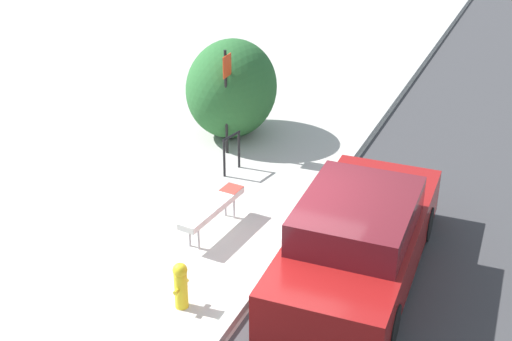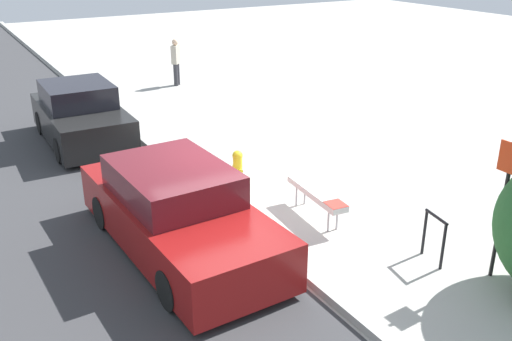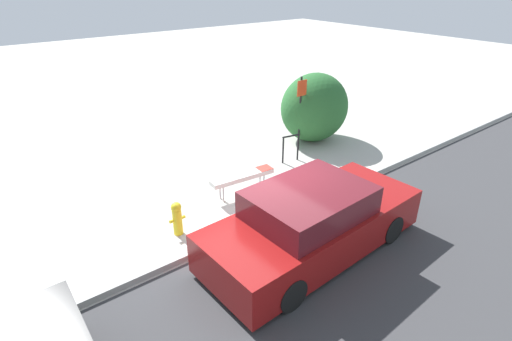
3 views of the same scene
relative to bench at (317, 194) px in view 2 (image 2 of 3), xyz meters
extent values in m
plane|color=#ADAAA3|center=(-0.60, -1.36, -0.48)|extent=(60.00, 60.00, 0.00)
cube|color=#A8A8A3|center=(-0.60, -1.36, -0.42)|extent=(60.00, 0.20, 0.13)
cylinder|color=#99999E|center=(-0.60, -0.04, -0.27)|extent=(0.04, 0.04, 0.43)
cylinder|color=#99999E|center=(0.56, -0.14, -0.27)|extent=(0.04, 0.04, 0.43)
cylinder|color=#99999E|center=(-0.58, 0.14, -0.27)|extent=(0.04, 0.04, 0.43)
cylinder|color=#99999E|center=(0.58, 0.04, -0.27)|extent=(0.04, 0.04, 0.43)
cube|color=silver|center=(-0.01, 0.00, 0.01)|extent=(1.69, 0.48, 0.12)
cube|color=red|center=(0.64, -0.06, 0.07)|extent=(0.39, 0.35, 0.01)
cylinder|color=black|center=(1.98, 0.75, -0.08)|extent=(0.05, 0.05, 0.80)
cylinder|color=black|center=(2.47, 0.65, -0.08)|extent=(0.05, 0.05, 0.80)
cylinder|color=black|center=(2.22, 0.70, 0.32)|extent=(0.55, 0.16, 0.05)
cylinder|color=black|center=(3.00, 1.18, 0.67)|extent=(0.06, 0.06, 2.30)
cube|color=red|center=(3.00, 1.14, 1.49)|extent=(0.36, 0.02, 0.46)
cylinder|color=gold|center=(-2.09, -0.54, -0.18)|extent=(0.20, 0.20, 0.60)
sphere|color=gold|center=(-2.09, -0.54, 0.17)|extent=(0.22, 0.22, 0.22)
cylinder|color=gold|center=(-2.23, -0.54, -0.12)|extent=(0.08, 0.07, 0.07)
cylinder|color=gold|center=(-1.95, -0.54, -0.12)|extent=(0.08, 0.07, 0.07)
cylinder|color=#333338|center=(-10.83, 1.74, -0.10)|extent=(0.15, 0.15, 0.77)
cylinder|color=#333338|center=(-10.95, 1.86, -0.10)|extent=(0.15, 0.15, 0.77)
cube|color=#B7AD99|center=(-10.89, 1.80, 0.60)|extent=(0.40, 0.41, 0.64)
sphere|color=beige|center=(-10.89, 1.80, 1.03)|extent=(0.22, 0.22, 0.22)
cylinder|color=black|center=(1.20, -1.77, -0.18)|extent=(0.61, 0.20, 0.60)
cylinder|color=black|center=(1.26, -3.45, -0.18)|extent=(0.61, 0.20, 0.60)
cylinder|color=black|center=(-1.67, -1.88, -0.18)|extent=(0.61, 0.20, 0.60)
cylinder|color=black|center=(-1.61, -3.57, -0.18)|extent=(0.61, 0.20, 0.60)
cube|color=maroon|center=(-0.21, -2.67, 0.04)|extent=(4.70, 2.01, 0.79)
cube|color=#59171F|center=(-0.39, -2.68, 0.69)|extent=(2.29, 1.73, 0.56)
cylinder|color=black|center=(-5.27, -1.85, -0.18)|extent=(0.60, 0.19, 0.60)
cylinder|color=black|center=(-5.30, -3.49, -0.18)|extent=(0.60, 0.19, 0.60)
cylinder|color=black|center=(-7.70, -1.81, -0.18)|extent=(0.60, 0.19, 0.60)
cylinder|color=black|center=(-7.73, -3.44, -0.18)|extent=(0.60, 0.19, 0.60)
cube|color=black|center=(-6.50, -2.65, 0.04)|extent=(3.94, 1.85, 0.82)
cube|color=black|center=(-6.66, -2.64, 0.73)|extent=(1.91, 1.63, 0.58)
camera|label=1|loc=(-9.49, -5.02, 6.17)|focal=50.00mm
camera|label=2|loc=(7.72, -5.81, 4.41)|focal=40.00mm
camera|label=3|loc=(-5.07, -7.11, 4.57)|focal=28.00mm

